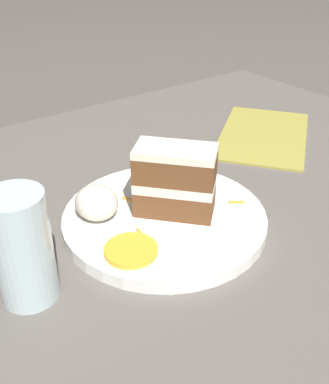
{
  "coord_description": "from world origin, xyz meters",
  "views": [
    {
      "loc": [
        0.38,
        -0.36,
        0.4
      ],
      "look_at": [
        -0.03,
        -0.05,
        0.08
      ],
      "focal_mm": 42.0,
      "sensor_mm": 36.0,
      "label": 1
    }
  ],
  "objects": [
    {
      "name": "cake_slice",
      "position": [
        -0.03,
        -0.04,
        0.1
      ],
      "size": [
        0.12,
        0.11,
        0.1
      ],
      "rotation": [
        0.0,
        0.0,
        5.44
      ],
      "color": "brown",
      "rests_on": "plate"
    },
    {
      "name": "menu_card",
      "position": [
        -0.15,
        0.28,
        0.03
      ],
      "size": [
        0.29,
        0.31,
        0.0
      ],
      "primitive_type": "cube",
      "rotation": [
        0.0,
        0.0,
        0.64
      ],
      "color": "#9E933D",
      "rests_on": "dining_table"
    },
    {
      "name": "orange_garnish",
      "position": [
        0.01,
        -0.14,
        0.05
      ],
      "size": [
        0.07,
        0.07,
        0.01
      ],
      "primitive_type": "cylinder",
      "color": "orange",
      "rests_on": "plate"
    },
    {
      "name": "drinking_glass",
      "position": [
        -0.01,
        -0.26,
        0.09
      ],
      "size": [
        0.06,
        0.06,
        0.13
      ],
      "color": "silver",
      "rests_on": "dining_table"
    },
    {
      "name": "carrot_shreds_scatter",
      "position": [
        -0.05,
        -0.03,
        0.05
      ],
      "size": [
        0.13,
        0.17,
        0.0
      ],
      "color": "orange",
      "rests_on": "plate"
    },
    {
      "name": "plate",
      "position": [
        -0.03,
        -0.05,
        0.04
      ],
      "size": [
        0.28,
        0.28,
        0.02
      ],
      "primitive_type": "cylinder",
      "color": "white",
      "rests_on": "dining_table"
    },
    {
      "name": "cream_dollop",
      "position": [
        -0.08,
        -0.13,
        0.07
      ],
      "size": [
        0.06,
        0.06,
        0.05
      ],
      "primitive_type": "ellipsoid",
      "color": "silver",
      "rests_on": "plate"
    },
    {
      "name": "dining_table",
      "position": [
        0.0,
        0.0,
        0.02
      ],
      "size": [
        1.01,
        1.16,
        0.03
      ],
      "primitive_type": "cube",
      "color": "#56514C",
      "rests_on": "ground"
    },
    {
      "name": "ground_plane",
      "position": [
        0.0,
        0.0,
        0.0
      ],
      "size": [
        6.0,
        6.0,
        0.0
      ],
      "primitive_type": "plane",
      "color": "#4C4742",
      "rests_on": "ground"
    }
  ]
}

